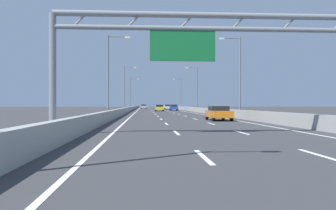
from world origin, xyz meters
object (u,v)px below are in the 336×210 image
(streetlamp_right_far, at_px, (196,86))
(white_car, at_px, (168,107))
(streetlamp_left_far, at_px, (126,86))
(yellow_car, at_px, (159,108))
(streetlamp_right_distant, at_px, (180,92))
(silver_car, at_px, (144,107))
(orange_car, at_px, (219,113))
(sign_gantry, at_px, (209,41))
(streetlamp_left_distant, at_px, (131,92))
(blue_car, at_px, (174,107))
(streetlamp_left_mid, at_px, (110,71))
(streetlamp_right_mid, at_px, (238,72))

(streetlamp_right_far, height_order, white_car, streetlamp_right_far)
(streetlamp_left_far, bearing_deg, yellow_car, 34.78)
(streetlamp_right_distant, bearing_deg, silver_car, 127.58)
(streetlamp_right_distant, height_order, yellow_car, streetlamp_right_distant)
(orange_car, relative_size, white_car, 1.09)
(streetlamp_left_far, distance_m, white_car, 35.09)
(sign_gantry, bearing_deg, streetlamp_left_far, 97.24)
(orange_car, bearing_deg, streetlamp_left_distant, 98.33)
(streetlamp_right_far, distance_m, orange_car, 41.92)
(orange_car, relative_size, blue_car, 1.01)
(streetlamp_right_distant, bearing_deg, blue_car, -100.15)
(streetlamp_left_mid, distance_m, streetlamp_right_distant, 69.77)
(streetlamp_left_distant, height_order, white_car, streetlamp_left_distant)
(streetlamp_right_distant, height_order, silver_car, streetlamp_right_distant)
(streetlamp_right_mid, distance_m, streetlamp_right_distant, 68.15)
(streetlamp_left_mid, height_order, orange_car, streetlamp_left_mid)
(streetlamp_right_far, bearing_deg, streetlamp_right_mid, -90.00)
(white_car, bearing_deg, sign_gantry, -92.35)
(streetlamp_left_distant, xyz_separation_m, silver_car, (3.72, 14.57, -4.62))
(sign_gantry, xyz_separation_m, blue_car, (3.99, 70.75, -4.10))
(streetlamp_right_mid, height_order, orange_car, streetlamp_right_mid)
(orange_car, bearing_deg, silver_car, 94.66)
(blue_car, bearing_deg, silver_car, 102.12)
(streetlamp_right_mid, bearing_deg, orange_car, -117.55)
(streetlamp_right_mid, distance_m, streetlamp_left_distant, 69.77)
(streetlamp_left_mid, height_order, white_car, streetlamp_left_mid)
(streetlamp_left_mid, bearing_deg, streetlamp_left_distant, 90.00)
(streetlamp_left_mid, bearing_deg, streetlamp_right_mid, 0.00)
(streetlamp_left_far, distance_m, silver_car, 49.01)
(sign_gantry, bearing_deg, orange_car, 76.39)
(streetlamp_right_far, xyz_separation_m, orange_car, (-3.86, -41.48, -4.66))
(orange_car, relative_size, silver_car, 1.03)
(streetlamp_left_mid, bearing_deg, streetlamp_left_far, 90.00)
(yellow_car, height_order, blue_car, blue_car)
(yellow_car, bearing_deg, streetlamp_right_far, -33.75)
(streetlamp_left_mid, xyz_separation_m, streetlamp_left_far, (0.00, 34.08, 0.00))
(streetlamp_right_far, relative_size, orange_car, 2.07)
(streetlamp_left_distant, bearing_deg, blue_car, -61.26)
(sign_gantry, distance_m, yellow_car, 62.41)
(streetlamp_right_mid, relative_size, streetlamp_left_distant, 1.00)
(streetlamp_left_mid, bearing_deg, blue_car, 76.70)
(streetlamp_left_mid, height_order, yellow_car, streetlamp_left_mid)
(streetlamp_right_far, bearing_deg, streetlamp_left_mid, -113.66)
(streetlamp_left_far, bearing_deg, white_car, 71.61)
(streetlamp_right_far, bearing_deg, silver_car, 102.98)
(streetlamp_right_far, distance_m, yellow_car, 10.26)
(streetlamp_left_mid, relative_size, yellow_car, 2.14)
(sign_gantry, bearing_deg, blue_car, 86.77)
(streetlamp_right_mid, distance_m, blue_car, 48.00)
(streetlamp_left_mid, distance_m, streetlamp_left_distant, 68.15)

